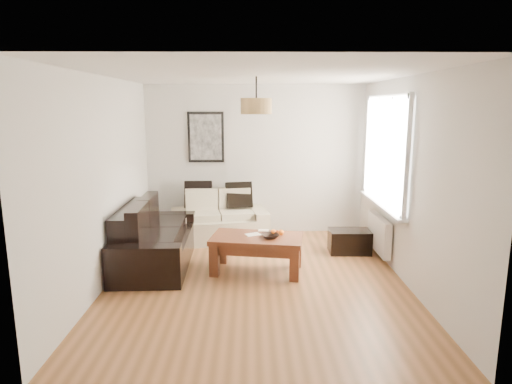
{
  "coord_description": "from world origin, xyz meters",
  "views": [
    {
      "loc": [
        -0.07,
        -5.4,
        2.23
      ],
      "look_at": [
        0.0,
        0.6,
        1.05
      ],
      "focal_mm": 30.73,
      "sensor_mm": 36.0,
      "label": 1
    }
  ],
  "objects_px": {
    "loveseat_cream": "(219,217)",
    "ottoman": "(349,241)",
    "coffee_table": "(257,254)",
    "sofa_leather": "(156,236)"
  },
  "relations": [
    {
      "from": "sofa_leather",
      "to": "coffee_table",
      "type": "distance_m",
      "value": 1.48
    },
    {
      "from": "loveseat_cream",
      "to": "sofa_leather",
      "type": "relative_size",
      "value": 0.82
    },
    {
      "from": "ottoman",
      "to": "sofa_leather",
      "type": "bearing_deg",
      "value": -171.07
    },
    {
      "from": "loveseat_cream",
      "to": "ottoman",
      "type": "bearing_deg",
      "value": -29.62
    },
    {
      "from": "loveseat_cream",
      "to": "coffee_table",
      "type": "bearing_deg",
      "value": -77.86
    },
    {
      "from": "loveseat_cream",
      "to": "ottoman",
      "type": "xyz_separation_m",
      "value": [
        2.06,
        -0.72,
        -0.22
      ]
    },
    {
      "from": "coffee_table",
      "to": "ottoman",
      "type": "relative_size",
      "value": 1.96
    },
    {
      "from": "loveseat_cream",
      "to": "ottoman",
      "type": "distance_m",
      "value": 2.19
    },
    {
      "from": "loveseat_cream",
      "to": "ottoman",
      "type": "relative_size",
      "value": 2.54
    },
    {
      "from": "loveseat_cream",
      "to": "coffee_table",
      "type": "height_order",
      "value": "loveseat_cream"
    }
  ]
}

